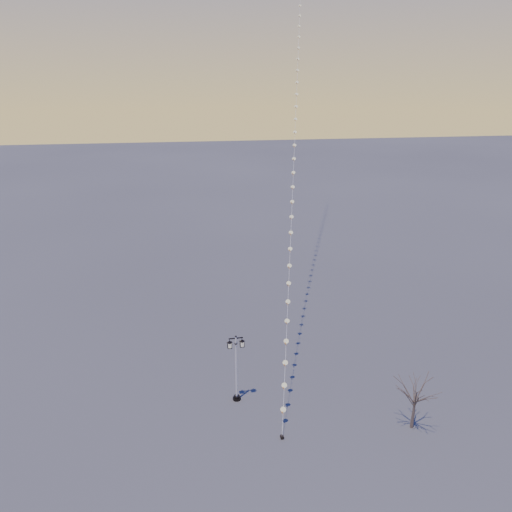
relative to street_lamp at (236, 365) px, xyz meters
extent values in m
plane|color=#454545|center=(1.65, -3.45, -2.66)|extent=(300.00, 300.00, 0.00)
cylinder|color=black|center=(0.00, 0.00, -2.58)|extent=(0.53, 0.53, 0.15)
cylinder|color=black|center=(0.00, 0.00, -2.44)|extent=(0.38, 0.38, 0.13)
cylinder|color=silver|center=(0.00, 0.00, -0.13)|extent=(0.12, 0.12, 4.48)
cylinder|color=black|center=(0.00, 0.00, 1.58)|extent=(0.19, 0.19, 0.06)
cube|color=black|center=(0.00, 0.00, 1.97)|extent=(0.91, 0.09, 0.06)
sphere|color=black|center=(0.00, 0.00, 2.08)|extent=(0.13, 0.13, 0.13)
pyramid|color=black|center=(-0.40, -0.02, 1.82)|extent=(0.42, 0.42, 0.13)
cube|color=beige|center=(-0.40, -0.02, 1.53)|extent=(0.25, 0.25, 0.32)
cube|color=black|center=(-0.40, -0.02, 1.35)|extent=(0.29, 0.29, 0.04)
pyramid|color=black|center=(0.40, 0.02, 1.82)|extent=(0.42, 0.42, 0.13)
cube|color=beige|center=(0.40, 0.02, 1.53)|extent=(0.25, 0.25, 0.32)
cube|color=black|center=(0.40, 0.02, 1.35)|extent=(0.29, 0.29, 0.04)
cone|color=#4E4035|center=(10.23, -4.45, -1.72)|extent=(0.22, 0.22, 1.89)
cylinder|color=black|center=(2.18, -4.14, -2.55)|extent=(0.22, 0.22, 0.22)
cylinder|color=black|center=(2.18, -4.14, -2.52)|extent=(0.03, 0.03, 0.28)
cone|color=orange|center=(8.36, 19.69, 15.66)|extent=(0.09, 0.09, 0.31)
cylinder|color=white|center=(2.18, -4.14, -1.99)|extent=(0.02, 0.02, 0.89)
camera|label=1|loc=(-3.11, -26.74, 17.30)|focal=33.85mm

